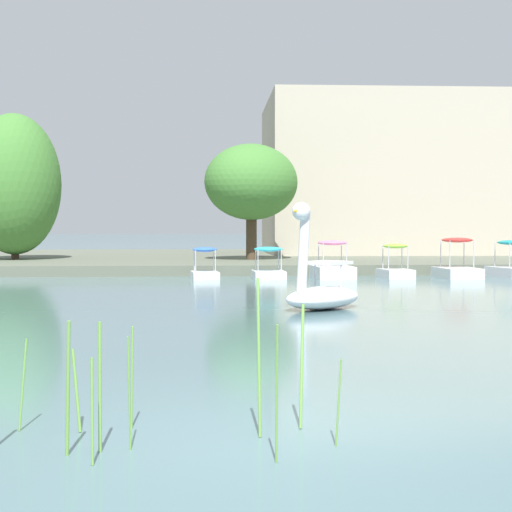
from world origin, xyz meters
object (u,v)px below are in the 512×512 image
Objects in this scene: pedal_boat_blue at (205,269)px; tree_broadleaf_behind_dock at (251,182)px; pedal_boat_red at (457,266)px; swan_boat at (321,290)px; tree_willow_near_path at (14,184)px; pedal_boat_lime at (395,268)px; pedal_boat_cyan at (268,268)px; pedal_boat_teal at (512,266)px; pedal_boat_pink at (332,268)px.

pedal_boat_blue is 8.99m from tree_broadleaf_behind_dock.
swan_boat is at bearing -121.50° from pedal_boat_red.
swan_boat is 14.34m from pedal_boat_red.
pedal_boat_lime is at bearing -27.57° from tree_willow_near_path.
tree_willow_near_path is at bearing 143.45° from pedal_boat_cyan.
pedal_boat_lime is 4.97m from pedal_boat_teal.
pedal_boat_teal is (2.43, 0.25, -0.00)m from pedal_boat_red.
tree_willow_near_path reaches higher than pedal_boat_teal.
pedal_boat_cyan is 0.29× the size of tree_broadleaf_behind_dock.
pedal_boat_lime is 10.31m from tree_broadleaf_behind_dock.
pedal_boat_cyan is at bearing -179.93° from pedal_boat_teal.
tree_willow_near_path reaches higher than pedal_boat_lime.
swan_boat is at bearing -100.76° from pedal_boat_pink.
pedal_boat_blue is 0.27× the size of tree_broadleaf_behind_dock.
tree_broadleaf_behind_dock reaches higher than pedal_boat_lime.
pedal_boat_cyan is (2.58, -0.07, 0.03)m from pedal_boat_blue.
pedal_boat_pink is at bearing 179.26° from pedal_boat_lime.
pedal_boat_blue is at bearing 102.81° from swan_boat.
pedal_boat_cyan is at bearing 179.18° from pedal_boat_lime.
swan_boat is 20.60m from tree_broadleaf_behind_dock.
pedal_boat_blue is 7.81m from pedal_boat_lime.
pedal_boat_pink is (5.21, -0.11, 0.03)m from pedal_boat_blue.
tree_willow_near_path is at bearing 136.90° from pedal_boat_blue.
tree_willow_near_path reaches higher than pedal_boat_cyan.
pedal_boat_red is 0.99× the size of pedal_boat_teal.
pedal_boat_lime is at bearing -178.98° from pedal_boat_teal.
pedal_boat_lime is 0.78× the size of pedal_boat_red.
pedal_boat_red is at bearing -3.58° from pedal_boat_lime.
swan_boat is at bearing -88.74° from tree_broadleaf_behind_dock.
swan_boat is 1.47× the size of pedal_boat_blue.
swan_boat reaches higher than pedal_boat_blue.
swan_boat is 13.34m from pedal_boat_lime.
swan_boat is 0.37× the size of tree_willow_near_path.
pedal_boat_cyan is 7.76m from pedal_boat_red.
pedal_boat_pink is 7.56m from pedal_boat_teal.
pedal_boat_pink is 0.33× the size of tree_willow_near_path.
tree_broadleaf_behind_dock is at bearing 124.52° from pedal_boat_lime.
pedal_boat_lime is 19.91m from tree_willow_near_path.
pedal_boat_red is 2.44m from pedal_boat_teal.
swan_boat is at bearing -128.51° from pedal_boat_teal.
tree_broadleaf_behind_dock is (-7.94, 8.02, 3.85)m from pedal_boat_red.
pedal_boat_teal is (7.56, 0.05, 0.05)m from pedal_boat_pink.
swan_boat is at bearing -77.19° from pedal_boat_blue.
tree_broadleaf_behind_dock is at bearing -5.68° from tree_willow_near_path.
swan_boat is 12.64m from pedal_boat_pink.
pedal_boat_blue is 0.76× the size of pedal_boat_red.
tree_broadleaf_behind_dock reaches higher than pedal_boat_teal.
pedal_boat_pink is 17.68m from tree_willow_near_path.
pedal_boat_teal is (4.97, 0.09, 0.06)m from pedal_boat_lime.
pedal_boat_red reaches higher than pedal_boat_teal.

